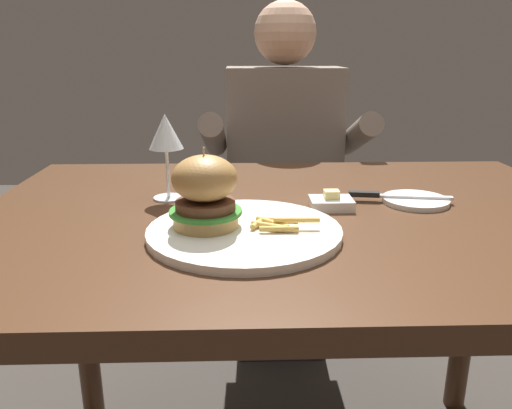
# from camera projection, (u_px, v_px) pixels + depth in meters

# --- Properties ---
(dining_table) EXTENTS (1.21, 0.83, 0.74)m
(dining_table) POSITION_uv_depth(u_px,v_px,m) (293.00, 256.00, 0.97)
(dining_table) COLOR #472B19
(dining_table) RESTS_ON ground
(main_plate) EXTENTS (0.32, 0.32, 0.01)m
(main_plate) POSITION_uv_depth(u_px,v_px,m) (244.00, 232.00, 0.81)
(main_plate) COLOR white
(main_plate) RESTS_ON dining_table
(burger_sandwich) EXTENTS (0.12, 0.12, 0.13)m
(burger_sandwich) POSITION_uv_depth(u_px,v_px,m) (205.00, 191.00, 0.80)
(burger_sandwich) COLOR tan
(burger_sandwich) RESTS_ON main_plate
(fries_pile) EXTENTS (0.11, 0.06, 0.02)m
(fries_pile) POSITION_uv_depth(u_px,v_px,m) (277.00, 223.00, 0.81)
(fries_pile) COLOR #EABC5B
(fries_pile) RESTS_ON main_plate
(wine_glass) EXTENTS (0.07, 0.07, 0.17)m
(wine_glass) POSITION_uv_depth(u_px,v_px,m) (166.00, 135.00, 0.98)
(wine_glass) COLOR silver
(wine_glass) RESTS_ON dining_table
(bread_plate) EXTENTS (0.13, 0.13, 0.01)m
(bread_plate) POSITION_uv_depth(u_px,v_px,m) (415.00, 200.00, 0.99)
(bread_plate) COLOR white
(bread_plate) RESTS_ON dining_table
(table_knife) EXTENTS (0.20, 0.04, 0.01)m
(table_knife) POSITION_uv_depth(u_px,v_px,m) (390.00, 195.00, 0.99)
(table_knife) COLOR silver
(table_knife) RESTS_ON bread_plate
(butter_dish) EXTENTS (0.08, 0.06, 0.04)m
(butter_dish) POSITION_uv_depth(u_px,v_px,m) (331.00, 203.00, 0.95)
(butter_dish) COLOR white
(butter_dish) RESTS_ON dining_table
(diner_person) EXTENTS (0.51, 0.36, 1.18)m
(diner_person) POSITION_uv_depth(u_px,v_px,m) (283.00, 197.00, 1.66)
(diner_person) COLOR #282833
(diner_person) RESTS_ON ground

